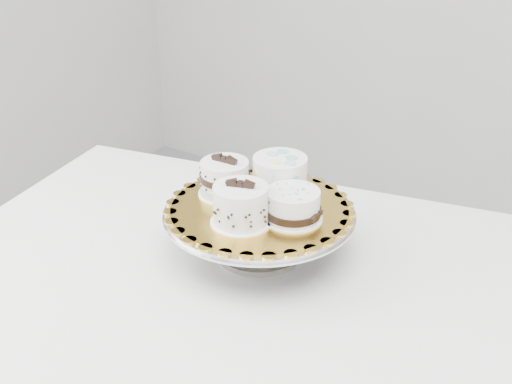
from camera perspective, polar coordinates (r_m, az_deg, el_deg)
The scene contains 7 objects.
table at distance 1.25m, azimuth -0.46°, elevation -9.89°, with size 1.37×1.05×0.75m.
cake_stand at distance 1.22m, azimuth 0.30°, elevation -2.83°, with size 0.36×0.36×0.10m.
cake_board at distance 1.21m, azimuth 0.31°, elevation -1.45°, with size 0.33×0.33×0.00m, color gold.
cake_swirl at distance 1.14m, azimuth -1.37°, elevation -1.23°, with size 0.13×0.13×0.09m.
cake_banded at distance 1.24m, azimuth -2.78°, elevation 1.15°, with size 0.11×0.11×0.08m.
cake_dots at distance 1.24m, azimuth 2.13°, elevation 1.47°, with size 0.13×0.13×0.08m.
cake_ribbon at distance 1.16m, azimuth 3.34°, elevation -1.24°, with size 0.11×0.11×0.06m.
Camera 1 is at (0.53, -0.78, 1.43)m, focal length 45.00 mm.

